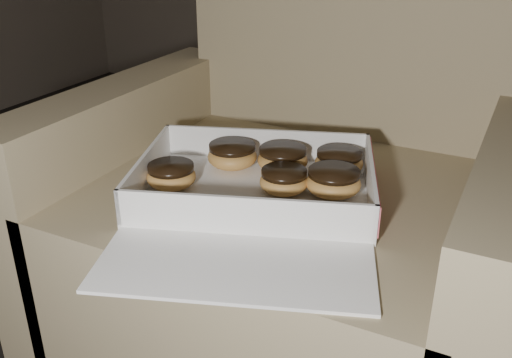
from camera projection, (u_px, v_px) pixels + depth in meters
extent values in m
cube|color=#95825F|center=(287.00, 270.00, 1.06)|extent=(0.65, 0.65, 0.38)
cube|color=#95825F|center=(353.00, 15.00, 1.12)|extent=(0.65, 0.13, 0.47)
cube|color=#95825F|center=(133.00, 201.00, 1.18)|extent=(0.11, 0.65, 0.50)
cube|color=#95825F|center=(493.00, 294.00, 0.89)|extent=(0.11, 0.65, 0.50)
cube|color=white|center=(256.00, 192.00, 0.92)|extent=(0.44, 0.38, 0.01)
cube|color=white|center=(266.00, 144.00, 1.03)|extent=(0.35, 0.13, 0.06)
cube|color=white|center=(244.00, 215.00, 0.79)|extent=(0.35, 0.13, 0.06)
cube|color=white|center=(147.00, 169.00, 0.93)|extent=(0.10, 0.26, 0.06)
cube|color=white|center=(370.00, 181.00, 0.89)|extent=(0.10, 0.26, 0.06)
cube|color=#E95D6D|center=(373.00, 181.00, 0.89)|extent=(0.09, 0.26, 0.05)
cube|color=white|center=(235.00, 267.00, 0.73)|extent=(0.39, 0.27, 0.01)
ellipsoid|color=#D8964B|center=(171.00, 177.00, 0.92)|extent=(0.08, 0.08, 0.04)
cylinder|color=black|center=(171.00, 167.00, 0.92)|extent=(0.07, 0.07, 0.01)
ellipsoid|color=#D8964B|center=(283.00, 160.00, 0.98)|extent=(0.09, 0.09, 0.04)
cylinder|color=black|center=(283.00, 150.00, 0.97)|extent=(0.08, 0.08, 0.01)
ellipsoid|color=#D8964B|center=(284.00, 182.00, 0.91)|extent=(0.08, 0.08, 0.04)
cylinder|color=black|center=(284.00, 173.00, 0.90)|extent=(0.07, 0.07, 0.01)
ellipsoid|color=#D8964B|center=(339.00, 163.00, 0.97)|extent=(0.08, 0.08, 0.04)
cylinder|color=black|center=(340.00, 154.00, 0.97)|extent=(0.08, 0.08, 0.01)
ellipsoid|color=#D8964B|center=(333.00, 183.00, 0.90)|extent=(0.09, 0.09, 0.04)
cylinder|color=black|center=(334.00, 173.00, 0.89)|extent=(0.08, 0.08, 0.01)
ellipsoid|color=#D8964B|center=(232.00, 156.00, 1.00)|extent=(0.09, 0.09, 0.04)
cylinder|color=black|center=(232.00, 147.00, 0.99)|extent=(0.08, 0.08, 0.01)
ellipsoid|color=black|center=(297.00, 220.00, 0.83)|extent=(0.01, 0.01, 0.00)
ellipsoid|color=black|center=(315.00, 202.00, 0.88)|extent=(0.01, 0.01, 0.00)
ellipsoid|color=black|center=(152.00, 220.00, 0.83)|extent=(0.01, 0.01, 0.00)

